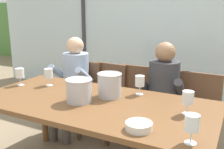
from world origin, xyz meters
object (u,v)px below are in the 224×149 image
person_charcoal_jacket (162,92)px  wine_glass_center_pour (49,74)px  dining_table (93,110)px  chair_left_of_center (106,94)px  wine_glass_by_left_taster (20,74)px  chair_center (134,98)px  ice_bucket_secondary (110,85)px  chair_near_window_right (198,109)px  ice_bucket_primary (79,90)px  chair_near_curtain (82,91)px  person_pale_blue_shirt (73,79)px  wine_glass_near_bucket (188,99)px  wine_glass_spare_empty (192,124)px  wine_glass_by_right_taster (140,82)px  tasting_bowl (139,126)px  chair_right_of_center (165,104)px

person_charcoal_jacket → wine_glass_center_pour: 1.17m
dining_table → chair_left_of_center: size_ratio=2.30×
person_charcoal_jacket → wine_glass_by_left_taster: 1.45m
chair_center → chair_left_of_center: bearing=-176.1°
ice_bucket_secondary → chair_near_window_right: bearing=48.4°
dining_table → ice_bucket_primary: size_ratio=9.18×
dining_table → wine_glass_center_pour: (-0.63, 0.19, 0.20)m
chair_near_curtain → person_pale_blue_shirt: size_ratio=0.73×
chair_near_window_right → ice_bucket_primary: (-0.81, -0.96, 0.36)m
chair_near_window_right → ice_bucket_primary: ice_bucket_primary is taller
wine_glass_near_bucket → ice_bucket_primary: bearing=-170.5°
wine_glass_spare_empty → wine_glass_near_bucket: bearing=104.1°
chair_left_of_center → wine_glass_near_bucket: (1.12, -0.82, 0.38)m
wine_glass_by_right_taster → wine_glass_spare_empty: 0.90m
chair_center → chair_near_curtain: bearing=-176.5°
tasting_bowl → wine_glass_spare_empty: 0.34m
wine_glass_by_right_taster → chair_right_of_center: bearing=80.3°
chair_center → person_charcoal_jacket: person_charcoal_jacket is taller
tasting_bowl → wine_glass_center_pour: size_ratio=1.00×
ice_bucket_secondary → wine_glass_near_bucket: bearing=-7.3°
chair_near_window_right → tasting_bowl: chair_near_window_right is taller
person_pale_blue_shirt → wine_glass_by_left_taster: size_ratio=6.86×
ice_bucket_secondary → wine_glass_spare_empty: size_ratio=1.23×
ice_bucket_primary → wine_glass_by_right_taster: 0.55m
chair_near_curtain → wine_glass_near_bucket: (1.47, -0.80, 0.38)m
person_charcoal_jacket → wine_glass_by_left_taster: (-1.26, -0.69, 0.20)m
ice_bucket_primary → chair_near_window_right: bearing=49.7°
wine_glass_near_bucket → chair_right_of_center: bearing=115.0°
chair_right_of_center → wine_glass_by_right_taster: 0.67m
person_pale_blue_shirt → tasting_bowl: size_ratio=6.89×
ice_bucket_primary → person_charcoal_jacket: bearing=60.9°
chair_near_curtain → chair_near_window_right: 1.43m
person_charcoal_jacket → ice_bucket_primary: person_charcoal_jacket is taller
person_pale_blue_shirt → wine_glass_near_bucket: (1.51, -0.68, 0.20)m
person_charcoal_jacket → wine_glass_spare_empty: 1.23m
wine_glass_by_right_taster → person_charcoal_jacket: bearing=78.6°
tasting_bowl → wine_glass_by_left_taster: 1.49m
person_pale_blue_shirt → tasting_bowl: person_pale_blue_shirt is taller
person_charcoal_jacket → tasting_bowl: (0.17, -1.08, 0.11)m
person_charcoal_jacket → wine_glass_near_bucket: person_charcoal_jacket is taller
chair_near_window_right → wine_glass_by_left_taster: size_ratio=5.02×
person_pale_blue_shirt → chair_center: bearing=9.2°
tasting_bowl → wine_glass_by_right_taster: bearing=111.1°
chair_right_of_center → person_pale_blue_shirt: 1.15m
chair_center → wine_glass_near_bucket: 1.20m
wine_glass_spare_empty → chair_right_of_center: bearing=111.4°
person_pale_blue_shirt → wine_glass_by_right_taster: 1.13m
wine_glass_by_right_taster → ice_bucket_primary: bearing=-132.6°
chair_right_of_center → ice_bucket_primary: (-0.47, -0.96, 0.36)m
chair_near_curtain → wine_glass_spare_empty: (1.58, -1.23, 0.38)m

